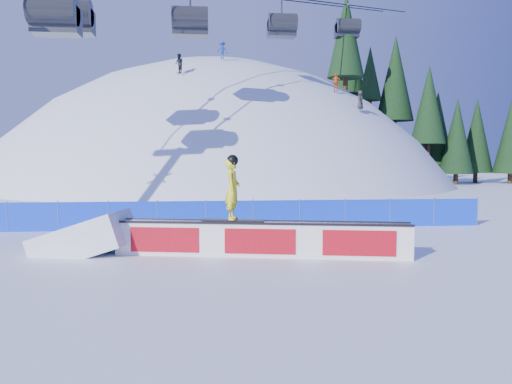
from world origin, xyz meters
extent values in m
plane|color=white|center=(0.00, 0.00, 0.00)|extent=(160.00, 160.00, 0.00)
sphere|color=silver|center=(0.00, 42.00, -18.00)|extent=(64.00, 64.00, 64.00)
cylinder|color=#342215|center=(14.44, 37.74, 10.84)|extent=(0.50, 0.50, 1.40)
cone|color=black|center=(14.44, 37.74, 15.59)|extent=(3.66, 3.66, 8.31)
cylinder|color=#342215|center=(14.20, 42.55, 11.27)|extent=(0.50, 0.50, 1.40)
cone|color=black|center=(14.20, 42.55, 16.53)|extent=(4.10, 4.10, 9.32)
cylinder|color=#342215|center=(18.61, 36.77, 8.10)|extent=(0.50, 0.50, 1.40)
cone|color=black|center=(18.61, 36.77, 11.81)|extent=(2.73, 2.73, 6.21)
cylinder|color=#342215|center=(19.34, 36.82, 7.57)|extent=(0.50, 0.50, 1.40)
cone|color=black|center=(19.34, 36.82, 12.95)|extent=(4.21, 4.21, 9.56)
cylinder|color=#342215|center=(19.67, 37.76, 7.48)|extent=(0.50, 0.50, 1.40)
cone|color=black|center=(19.67, 37.76, 11.42)|extent=(2.93, 2.93, 6.66)
cylinder|color=#342215|center=(22.13, 39.65, 5.59)|extent=(0.50, 0.50, 1.40)
cone|color=black|center=(22.13, 39.65, 10.97)|extent=(4.20, 4.20, 9.55)
cylinder|color=#342215|center=(23.08, 38.39, 4.47)|extent=(0.50, 0.50, 1.40)
cone|color=black|center=(23.08, 38.39, 9.31)|extent=(3.73, 3.73, 8.48)
cylinder|color=#342215|center=(26.76, 45.52, 0.60)|extent=(0.50, 0.50, 1.40)
cone|color=black|center=(26.76, 45.52, 5.83)|extent=(4.07, 4.07, 9.26)
cylinder|color=#342215|center=(27.19, 45.82, 0.60)|extent=(0.50, 0.50, 1.40)
cone|color=black|center=(27.19, 45.82, 5.61)|extent=(3.88, 3.88, 8.83)
cylinder|color=#342215|center=(29.10, 43.70, 0.60)|extent=(0.50, 0.50, 1.40)
cone|color=black|center=(29.10, 43.70, 6.16)|extent=(4.37, 4.37, 9.92)
cylinder|color=#342215|center=(32.38, 43.36, 0.60)|extent=(0.50, 0.50, 1.40)
cone|color=black|center=(32.38, 43.36, 6.19)|extent=(4.39, 4.39, 9.99)
cylinder|color=#342215|center=(32.68, 40.10, 0.60)|extent=(0.50, 0.50, 1.40)
cone|color=black|center=(32.68, 40.10, 5.99)|extent=(4.22, 4.22, 9.58)
cube|color=#0D38E8|center=(0.00, 4.50, 0.60)|extent=(22.00, 0.03, 1.20)
cylinder|color=#435178|center=(-9.00, 4.50, 0.65)|extent=(0.05, 0.05, 1.30)
cylinder|color=#435178|center=(-7.00, 4.50, 0.65)|extent=(0.05, 0.05, 1.30)
cylinder|color=#435178|center=(-5.00, 4.50, 0.65)|extent=(0.05, 0.05, 1.30)
cylinder|color=#435178|center=(-3.00, 4.50, 0.65)|extent=(0.05, 0.05, 1.30)
cylinder|color=#435178|center=(-1.00, 4.50, 0.65)|extent=(0.05, 0.05, 1.30)
cylinder|color=#435178|center=(1.00, 4.50, 0.65)|extent=(0.05, 0.05, 1.30)
cylinder|color=#435178|center=(3.00, 4.50, 0.65)|extent=(0.05, 0.05, 1.30)
cylinder|color=#435178|center=(5.00, 4.50, 0.65)|extent=(0.05, 0.05, 1.30)
cylinder|color=#435178|center=(7.00, 4.50, 0.65)|extent=(0.05, 0.05, 1.30)
cylinder|color=#435178|center=(9.00, 4.50, 0.65)|extent=(0.05, 0.05, 1.30)
cylinder|color=#435178|center=(11.00, 4.50, 0.65)|extent=(0.05, 0.05, 1.30)
cylinder|color=#23252A|center=(-8.75, 10.55, 10.52)|extent=(2.40, 1.50, 1.50)
cylinder|color=#23252A|center=(-2.00, 17.93, 12.36)|extent=(2.40, 1.50, 1.50)
cylinder|color=#23252A|center=(5.50, 26.13, 14.40)|extent=(2.40, 1.50, 1.50)
cylinder|color=#23252A|center=(13.75, 35.15, 16.64)|extent=(2.40, 1.50, 1.50)
cube|color=white|center=(0.69, -1.43, 0.51)|extent=(8.95, 2.35, 1.01)
cube|color=#9296A0|center=(0.69, -1.43, 1.04)|extent=(8.87, 2.36, 0.05)
cube|color=black|center=(0.63, -1.72, 1.05)|extent=(8.85, 1.84, 0.07)
cube|color=black|center=(0.75, -1.14, 1.05)|extent=(8.85, 1.84, 0.07)
cube|color=red|center=(0.63, -1.72, 0.51)|extent=(8.40, 1.73, 0.76)
cube|color=red|center=(0.75, -1.14, 0.51)|extent=(8.40, 1.73, 0.76)
cube|color=black|center=(-0.16, -1.26, 1.10)|extent=(1.97, 0.73, 0.04)
imported|color=#FFF422|center=(-0.16, -1.26, 2.06)|extent=(0.60, 0.77, 1.88)
sphere|color=black|center=(-0.16, -1.26, 2.93)|extent=(0.35, 0.35, 0.35)
imported|color=black|center=(-3.25, 27.28, 11.05)|extent=(0.95, 1.01, 1.65)
imported|color=#CA501C|center=(10.88, 28.78, 9.86)|extent=(1.04, 0.63, 1.65)
imported|color=#1B41A4|center=(0.60, 32.08, 13.24)|extent=(1.19, 0.87, 1.65)
imported|color=#252525|center=(12.60, 26.94, 8.09)|extent=(0.86, 0.96, 1.65)
camera|label=1|loc=(-0.93, -16.43, 3.03)|focal=35.00mm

